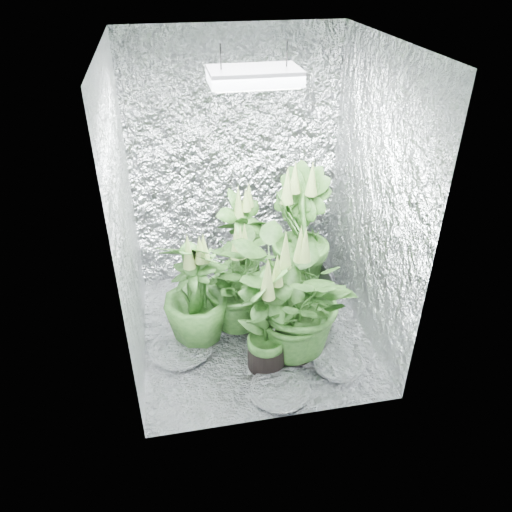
{
  "coord_description": "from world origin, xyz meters",
  "views": [
    {
      "loc": [
        -0.52,
        -2.77,
        2.46
      ],
      "look_at": [
        0.01,
        0.0,
        0.66
      ],
      "focal_mm": 35.0,
      "sensor_mm": 36.0,
      "label": 1
    }
  ],
  "objects_px": {
    "grow_lamp": "(254,76)",
    "plant_a": "(241,280)",
    "plant_c": "(298,236)",
    "circulation_fan": "(323,284)",
    "plant_d": "(195,293)",
    "plant_e": "(298,302)",
    "plant_f": "(267,319)",
    "plant_b": "(242,246)"
  },
  "relations": [
    {
      "from": "plant_d",
      "to": "plant_e",
      "type": "bearing_deg",
      "value": -23.17
    },
    {
      "from": "plant_e",
      "to": "plant_f",
      "type": "height_order",
      "value": "plant_e"
    },
    {
      "from": "plant_c",
      "to": "circulation_fan",
      "type": "relative_size",
      "value": 3.31
    },
    {
      "from": "plant_a",
      "to": "plant_f",
      "type": "height_order",
      "value": "plant_f"
    },
    {
      "from": "plant_a",
      "to": "plant_b",
      "type": "xyz_separation_m",
      "value": [
        0.08,
        0.43,
        0.02
      ]
    },
    {
      "from": "plant_b",
      "to": "plant_d",
      "type": "xyz_separation_m",
      "value": [
        -0.42,
        -0.54,
        -0.01
      ]
    },
    {
      "from": "plant_f",
      "to": "grow_lamp",
      "type": "bearing_deg",
      "value": 92.5
    },
    {
      "from": "plant_a",
      "to": "plant_e",
      "type": "height_order",
      "value": "plant_e"
    },
    {
      "from": "plant_a",
      "to": "plant_d",
      "type": "relative_size",
      "value": 0.99
    },
    {
      "from": "plant_a",
      "to": "plant_d",
      "type": "bearing_deg",
      "value": -162.75
    },
    {
      "from": "plant_a",
      "to": "plant_d",
      "type": "distance_m",
      "value": 0.35
    },
    {
      "from": "grow_lamp",
      "to": "plant_a",
      "type": "distance_m",
      "value": 1.43
    },
    {
      "from": "plant_c",
      "to": "plant_d",
      "type": "distance_m",
      "value": 0.96
    },
    {
      "from": "plant_f",
      "to": "circulation_fan",
      "type": "bearing_deg",
      "value": 47.14
    },
    {
      "from": "plant_f",
      "to": "plant_a",
      "type": "bearing_deg",
      "value": 101.56
    },
    {
      "from": "plant_c",
      "to": "circulation_fan",
      "type": "bearing_deg",
      "value": -40.9
    },
    {
      "from": "plant_a",
      "to": "circulation_fan",
      "type": "bearing_deg",
      "value": 15.1
    },
    {
      "from": "grow_lamp",
      "to": "plant_a",
      "type": "relative_size",
      "value": 0.56
    },
    {
      "from": "plant_c",
      "to": "grow_lamp",
      "type": "bearing_deg",
      "value": -133.36
    },
    {
      "from": "plant_c",
      "to": "circulation_fan",
      "type": "height_order",
      "value": "plant_c"
    },
    {
      "from": "plant_c",
      "to": "plant_d",
      "type": "bearing_deg",
      "value": -151.82
    },
    {
      "from": "plant_c",
      "to": "circulation_fan",
      "type": "distance_m",
      "value": 0.44
    },
    {
      "from": "grow_lamp",
      "to": "plant_d",
      "type": "xyz_separation_m",
      "value": [
        -0.41,
        0.0,
        -1.41
      ]
    },
    {
      "from": "plant_c",
      "to": "plant_e",
      "type": "height_order",
      "value": "plant_c"
    },
    {
      "from": "plant_e",
      "to": "circulation_fan",
      "type": "relative_size",
      "value": 3.15
    },
    {
      "from": "plant_e",
      "to": "circulation_fan",
      "type": "xyz_separation_m",
      "value": [
        0.38,
        0.57,
        -0.31
      ]
    },
    {
      "from": "plant_c",
      "to": "plant_b",
      "type": "bearing_deg",
      "value": 168.66
    },
    {
      "from": "circulation_fan",
      "to": "plant_c",
      "type": "bearing_deg",
      "value": 115.88
    },
    {
      "from": "grow_lamp",
      "to": "plant_a",
      "type": "height_order",
      "value": "grow_lamp"
    },
    {
      "from": "plant_a",
      "to": "plant_c",
      "type": "distance_m",
      "value": 0.62
    },
    {
      "from": "plant_c",
      "to": "plant_d",
      "type": "relative_size",
      "value": 1.23
    },
    {
      "from": "plant_d",
      "to": "circulation_fan",
      "type": "bearing_deg",
      "value": 15.81
    },
    {
      "from": "grow_lamp",
      "to": "plant_f",
      "type": "height_order",
      "value": "grow_lamp"
    },
    {
      "from": "plant_d",
      "to": "plant_f",
      "type": "height_order",
      "value": "plant_d"
    },
    {
      "from": "grow_lamp",
      "to": "plant_e",
      "type": "bearing_deg",
      "value": -49.43
    },
    {
      "from": "plant_a",
      "to": "grow_lamp",
      "type": "bearing_deg",
      "value": -53.67
    },
    {
      "from": "plant_b",
      "to": "plant_c",
      "type": "bearing_deg",
      "value": -11.34
    },
    {
      "from": "plant_b",
      "to": "plant_e",
      "type": "bearing_deg",
      "value": -74.05
    },
    {
      "from": "grow_lamp",
      "to": "plant_a",
      "type": "bearing_deg",
      "value": 126.33
    },
    {
      "from": "plant_e",
      "to": "plant_a",
      "type": "bearing_deg",
      "value": 129.44
    },
    {
      "from": "grow_lamp",
      "to": "plant_c",
      "type": "relative_size",
      "value": 0.45
    },
    {
      "from": "grow_lamp",
      "to": "circulation_fan",
      "type": "distance_m",
      "value": 1.81
    }
  ]
}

